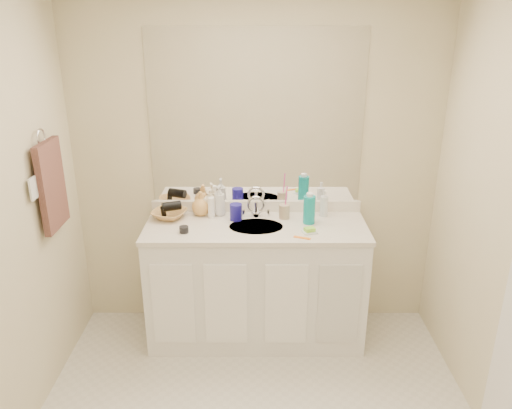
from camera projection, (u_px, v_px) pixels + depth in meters
The scene contains 25 objects.
wall_back at pixel (256, 169), 3.55m from camera, with size 2.60×0.02×2.40m, color beige.
vanity_cabinet at pixel (256, 283), 3.57m from camera, with size 1.50×0.55×0.85m, color white.
countertop at pixel (256, 227), 3.42m from camera, with size 1.52×0.57×0.03m, color silver.
backsplash at pixel (256, 206), 3.64m from camera, with size 1.52×0.03×0.08m, color white.
sink_basin at pixel (256, 228), 3.40m from camera, with size 0.37×0.37×0.02m, color beige.
faucet at pixel (256, 209), 3.54m from camera, with size 0.02×0.02×0.11m, color silver.
mirror at pixel (256, 119), 3.42m from camera, with size 1.48×0.01×1.20m, color white.
blue_mug at pixel (236, 212), 3.48m from camera, with size 0.09×0.09×0.12m, color navy.
tan_cup at pixel (284, 211), 3.51m from camera, with size 0.07×0.07×0.10m, color tan.
toothbrush at pixel (286, 198), 3.48m from camera, with size 0.01×0.01×0.19m, color #FF43AF.
mouthwash_bottle at pixel (309, 210), 3.42m from camera, with size 0.08×0.08×0.19m, color #0C9194.
clear_pump_bottle at pixel (324, 206), 3.54m from camera, with size 0.06×0.06×0.15m, color white.
soap_dish at pixel (309, 232), 3.29m from camera, with size 0.09×0.07×0.01m, color white.
green_soap at pixel (310, 229), 3.28m from camera, with size 0.07×0.05×0.02m, color #97E738.
orange_comb at pixel (302, 238), 3.21m from camera, with size 0.11×0.02×0.00m, color orange.
dark_jar at pixel (184, 230), 3.29m from camera, with size 0.06×0.06×0.04m, color black.
extra_white_bottle at pixel (211, 208), 3.51m from camera, with size 0.05×0.05×0.15m, color white.
soap_bottle_white at pixel (219, 200), 3.55m from camera, with size 0.08×0.09×0.22m, color silver.
soap_bottle_cream at pixel (211, 202), 3.57m from camera, with size 0.08×0.09×0.19m, color #F5E8C7.
soap_bottle_yellow at pixel (201, 203), 3.56m from camera, with size 0.14×0.14×0.17m, color #E1A757.
wicker_basket at pixel (169, 214), 3.52m from camera, with size 0.23×0.23×0.06m, color #B78649.
hair_dryer at pixel (172, 206), 3.50m from camera, with size 0.07×0.07×0.13m, color black.
towel_ring at pixel (41, 137), 2.94m from camera, with size 0.11×0.11×0.01m, color silver.
hand_towel at pixel (52, 185), 3.05m from camera, with size 0.04×0.32×0.55m, color #3F2622.
switch_plate at pixel (33, 188), 2.84m from camera, with size 0.01×0.09×0.13m, color white.
Camera 1 is at (0.00, -2.11, 2.23)m, focal length 35.00 mm.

